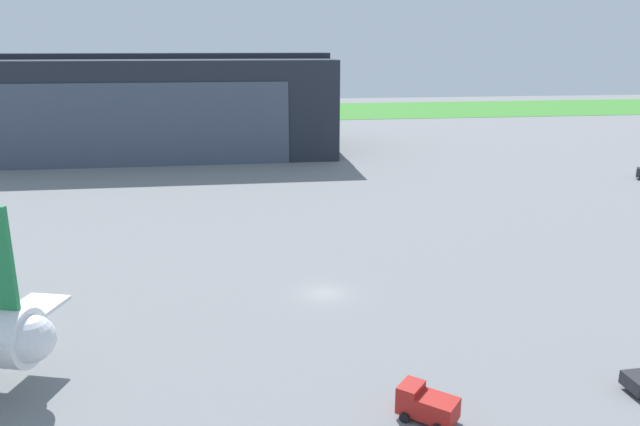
% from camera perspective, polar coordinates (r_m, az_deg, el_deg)
% --- Properties ---
extents(ground_plane, '(440.00, 440.00, 0.00)m').
position_cam_1_polar(ground_plane, '(62.27, 0.41, -7.49)').
color(ground_plane, slate).
extents(grass_field_strip, '(440.00, 56.00, 0.08)m').
position_cam_1_polar(grass_field_strip, '(226.91, -5.91, 9.39)').
color(grass_field_strip, '#3E8731').
rests_on(grass_field_strip, ground_plane).
extents(maintenance_hangar, '(89.91, 35.16, 22.24)m').
position_cam_1_polar(maintenance_hangar, '(146.30, -17.24, 9.54)').
color(maintenance_hangar, '#232833').
rests_on(maintenance_hangar, ground_plane).
extents(fuel_bowser, '(4.25, 4.05, 2.27)m').
position_cam_1_polar(fuel_bowser, '(43.32, 9.90, -17.20)').
color(fuel_bowser, '#AD1E19').
rests_on(fuel_bowser, ground_plane).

